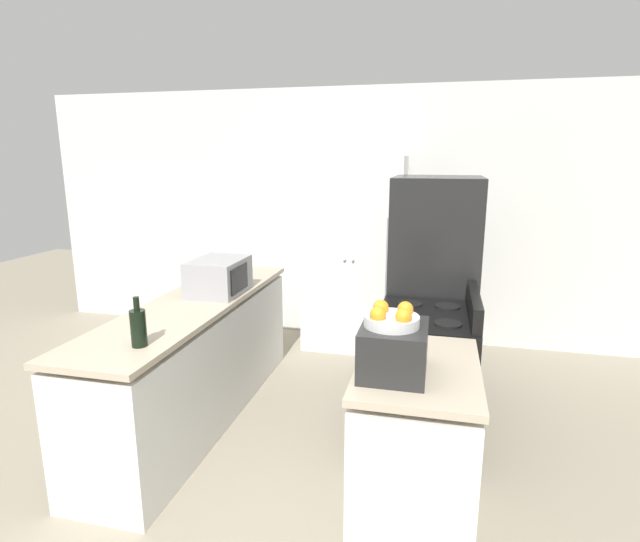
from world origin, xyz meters
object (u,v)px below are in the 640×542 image
at_px(toaster_oven, 393,349).
at_px(fruit_bowl, 392,318).
at_px(pantry_cabinet, 354,254).
at_px(stove, 425,376).
at_px(refrigerator, 433,286).
at_px(microwave, 219,276).
at_px(wine_bottle, 138,327).

relative_size(toaster_oven, fruit_bowl, 1.44).
bearing_deg(pantry_cabinet, toaster_oven, -76.27).
height_order(stove, toaster_oven, toaster_oven).
relative_size(pantry_cabinet, refrigerator, 1.09).
distance_m(microwave, fruit_bowl, 1.81).
relative_size(pantry_cabinet, microwave, 3.96).
xyz_separation_m(stove, microwave, (-1.55, 0.15, 0.57)).
relative_size(microwave, fruit_bowl, 1.86).
bearing_deg(fruit_bowl, wine_bottle, 178.69).
height_order(refrigerator, wine_bottle, refrigerator).
height_order(stove, refrigerator, refrigerator).
height_order(toaster_oven, fruit_bowl, fruit_bowl).
distance_m(pantry_cabinet, toaster_oven, 2.67).
distance_m(wine_bottle, fruit_bowl, 1.38).
xyz_separation_m(pantry_cabinet, wine_bottle, (-0.75, -2.57, 0.05)).
bearing_deg(wine_bottle, fruit_bowl, -1.31).
bearing_deg(fruit_bowl, microwave, 140.98).
relative_size(microwave, wine_bottle, 1.73).
distance_m(stove, wine_bottle, 1.88).
relative_size(refrigerator, wine_bottle, 6.30).
xyz_separation_m(stove, fruit_bowl, (-0.15, -0.99, 0.72)).
distance_m(stove, microwave, 1.66).
bearing_deg(fruit_bowl, pantry_cabinet, 103.44).
relative_size(pantry_cabinet, fruit_bowl, 7.38).
distance_m(toaster_oven, fruit_bowl, 0.16).
xyz_separation_m(wine_bottle, fruit_bowl, (1.37, -0.03, 0.17)).
bearing_deg(wine_bottle, refrigerator, 48.98).
xyz_separation_m(pantry_cabinet, stove, (0.77, -1.61, -0.50)).
distance_m(stove, refrigerator, 0.92).
distance_m(refrigerator, fruit_bowl, 1.83).
distance_m(pantry_cabinet, refrigerator, 1.13).
height_order(stove, fruit_bowl, fruit_bowl).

